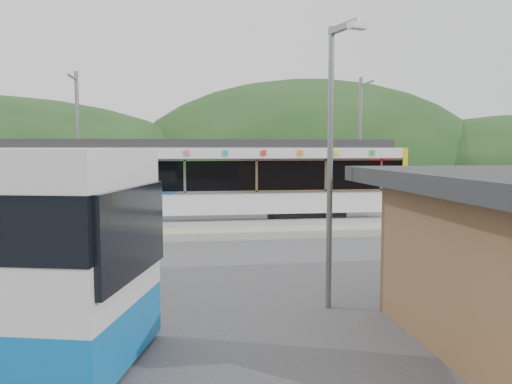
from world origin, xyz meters
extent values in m
plane|color=#4C4C4F|center=(0.00, 0.00, 0.00)|extent=(120.00, 120.00, 0.00)
ellipsoid|color=#1E3D19|center=(16.00, 54.00, 0.00)|extent=(52.00, 39.00, 26.00)
cube|color=#9E9E99|center=(0.00, 3.30, 0.15)|extent=(26.00, 3.20, 0.30)
cube|color=yellow|center=(0.00, 2.00, 0.30)|extent=(26.00, 0.10, 0.01)
cube|color=black|center=(-8.50, 6.00, 0.30)|extent=(3.20, 2.20, 0.56)
cube|color=black|center=(3.50, 6.00, 0.30)|extent=(3.20, 2.20, 0.56)
cube|color=silver|center=(-2.50, 6.00, 1.04)|extent=(20.00, 2.90, 0.92)
cube|color=black|center=(-2.50, 6.00, 2.23)|extent=(20.00, 2.96, 1.45)
cube|color=silver|center=(-2.50, 4.50, 1.55)|extent=(20.00, 0.05, 0.10)
cube|color=silver|center=(-2.50, 4.50, 2.90)|extent=(20.00, 0.05, 0.10)
cube|color=silver|center=(-2.50, 6.00, 3.17)|extent=(20.00, 2.90, 0.45)
cube|color=#2D2D30|center=(-2.50, 6.00, 3.58)|extent=(19.40, 2.50, 0.36)
cube|color=yellow|center=(7.62, 6.00, 1.90)|extent=(0.24, 2.92, 3.00)
cube|color=silver|center=(-8.00, 4.50, 2.23)|extent=(0.10, 0.05, 1.35)
cube|color=silver|center=(-5.00, 4.50, 2.23)|extent=(0.10, 0.05, 1.35)
cube|color=silver|center=(-2.00, 4.50, 2.23)|extent=(0.10, 0.05, 1.35)
cube|color=silver|center=(1.00, 4.50, 2.23)|extent=(0.10, 0.05, 1.35)
cube|color=silver|center=(4.00, 4.50, 2.23)|extent=(0.10, 0.05, 1.35)
cube|color=silver|center=(6.50, 4.50, 2.23)|extent=(0.10, 0.05, 1.35)
cube|color=yellow|center=(-8.30, 4.51, 3.18)|extent=(0.22, 0.04, 0.22)
cube|color=green|center=(-6.70, 4.51, 3.18)|extent=(0.22, 0.04, 0.22)
cube|color=blue|center=(-5.10, 4.51, 3.18)|extent=(0.22, 0.04, 0.22)
cube|color=purple|center=(-3.50, 4.51, 3.18)|extent=(0.22, 0.04, 0.22)
cube|color=#E54C8C|center=(-1.90, 4.51, 3.18)|extent=(0.22, 0.04, 0.22)
cube|color=#19A5A5|center=(-0.30, 4.51, 3.18)|extent=(0.22, 0.04, 0.22)
cube|color=red|center=(1.30, 4.51, 3.18)|extent=(0.22, 0.04, 0.22)
cube|color=orange|center=(2.90, 4.51, 3.18)|extent=(0.22, 0.04, 0.22)
cube|color=yellow|center=(4.50, 4.51, 3.18)|extent=(0.22, 0.04, 0.22)
cube|color=green|center=(6.10, 4.51, 3.18)|extent=(0.22, 0.04, 0.22)
cylinder|color=slate|center=(-7.00, 8.60, 3.50)|extent=(0.18, 0.18, 7.00)
cube|color=slate|center=(-7.00, 7.80, 6.60)|extent=(0.08, 1.80, 0.08)
cylinder|color=slate|center=(7.00, 8.60, 3.50)|extent=(0.18, 0.18, 7.00)
cube|color=slate|center=(7.00, 7.80, 6.60)|extent=(0.08, 1.80, 0.08)
cylinder|color=black|center=(-4.69, -8.21, 0.51)|extent=(1.71, 3.09, 1.01)
cylinder|color=slate|center=(0.97, -6.21, 2.92)|extent=(0.12, 0.12, 5.84)
cube|color=slate|center=(0.97, -6.65, 5.74)|extent=(0.39, 0.97, 0.12)
cube|color=silver|center=(0.97, -7.09, 5.67)|extent=(0.39, 0.27, 0.12)
camera|label=1|loc=(-2.05, -16.24, 3.38)|focal=35.00mm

